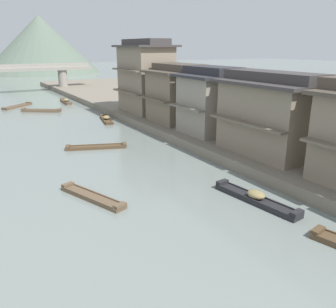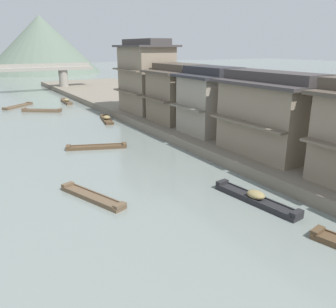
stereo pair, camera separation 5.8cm
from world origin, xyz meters
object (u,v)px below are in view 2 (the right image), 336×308
object	(u,v)px
boat_moored_third	(92,197)
boat_midriver_drifting	(18,106)
house_waterfront_end	(146,77)
boat_midriver_upstream	(255,199)
boat_moored_second	(107,119)
house_waterfront_narrow	(211,101)
boat_moored_nearest	(42,111)
house_waterfront_tall	(270,114)
house_waterfront_far	(179,93)
stone_bridge	(16,74)
boat_crossing_west	(66,102)
boat_moored_far	(97,147)

from	to	relation	value
boat_moored_third	boat_midriver_drifting	distance (m)	37.37
boat_moored_third	house_waterfront_end	xyz separation A→B (m)	(14.05, 20.24, 5.00)
boat_midriver_upstream	boat_moored_second	bearing A→B (deg)	88.06
boat_moored_third	house_waterfront_narrow	size ratio (longest dim) A/B	0.83
boat_moored_nearest	boat_moored_second	world-z (taller)	boat_moored_second
house_waterfront_tall	house_waterfront_narrow	world-z (taller)	same
house_waterfront_narrow	house_waterfront_end	world-z (taller)	house_waterfront_end
boat_moored_second	house_waterfront_far	distance (m)	10.14
boat_moored_second	boat_midriver_drifting	bearing A→B (deg)	115.62
house_waterfront_narrow	stone_bridge	bearing A→B (deg)	102.73
boat_moored_third	house_waterfront_narrow	xyz separation A→B (m)	(14.19, 7.14, 3.72)
boat_midriver_drifting	house_waterfront_far	world-z (taller)	house_waterfront_far
house_waterfront_tall	stone_bridge	size ratio (longest dim) A/B	0.27
boat_moored_third	boat_crossing_west	size ratio (longest dim) A/B	1.02
boat_moored_far	house_waterfront_tall	world-z (taller)	house_waterfront_tall
boat_moored_nearest	boat_midriver_upstream	xyz separation A→B (m)	(4.69, -36.71, 0.07)
house_waterfront_far	boat_moored_far	bearing A→B (deg)	-163.53
boat_crossing_west	house_waterfront_narrow	size ratio (longest dim) A/B	0.81
boat_moored_second	stone_bridge	xyz separation A→B (m)	(-5.44, 33.47, 3.46)
boat_crossing_west	boat_moored_second	bearing A→B (deg)	-88.12
house_waterfront_far	house_waterfront_end	size ratio (longest dim) A/B	0.75
boat_crossing_west	house_waterfront_end	bearing A→B (deg)	-71.89
boat_moored_third	house_waterfront_end	world-z (taller)	house_waterfront_end
boat_moored_nearest	house_waterfront_tall	xyz separation A→B (m)	(10.54, -31.84, 3.68)
house_waterfront_narrow	boat_crossing_west	bearing A→B (deg)	100.79
house_waterfront_tall	house_waterfront_far	distance (m)	13.72
boat_midriver_drifting	boat_midriver_upstream	distance (m)	43.21
boat_midriver_drifting	house_waterfront_tall	world-z (taller)	house_waterfront_tall
boat_midriver_upstream	house_waterfront_far	world-z (taller)	house_waterfront_far
boat_moored_second	house_waterfront_narrow	size ratio (longest dim) A/B	0.84
house_waterfront_far	stone_bridge	distance (m)	42.61
stone_bridge	house_waterfront_far	bearing A→B (deg)	-75.12
boat_midriver_upstream	house_waterfront_tall	bearing A→B (deg)	39.81
house_waterfront_narrow	boat_moored_far	bearing A→B (deg)	163.72
boat_midriver_upstream	house_waterfront_narrow	size ratio (longest dim) A/B	0.94
boat_moored_nearest	boat_moored_second	xyz separation A→B (m)	(5.58, -10.42, 0.06)
house_waterfront_tall	boat_moored_second	bearing A→B (deg)	103.03
house_waterfront_narrow	house_waterfront_end	bearing A→B (deg)	90.60
boat_moored_far	house_waterfront_far	size ratio (longest dim) A/B	0.81
house_waterfront_tall	house_waterfront_end	bearing A→B (deg)	89.56
boat_midriver_drifting	house_waterfront_far	size ratio (longest dim) A/B	0.74
boat_midriver_drifting	house_waterfront_far	distance (m)	27.78
boat_midriver_upstream	boat_crossing_west	distance (m)	42.82
boat_moored_third	stone_bridge	size ratio (longest dim) A/B	0.17
boat_midriver_drifting	boat_crossing_west	xyz separation A→B (m)	(7.31, 0.17, 0.12)
boat_moored_third	boat_crossing_west	bearing A→B (deg)	77.39
boat_midriver_upstream	house_waterfront_end	size ratio (longest dim) A/B	0.66
boat_midriver_drifting	stone_bridge	bearing A→B (deg)	82.00
boat_moored_nearest	boat_midriver_drifting	distance (m)	6.35
boat_moored_far	boat_moored_nearest	bearing A→B (deg)	91.35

